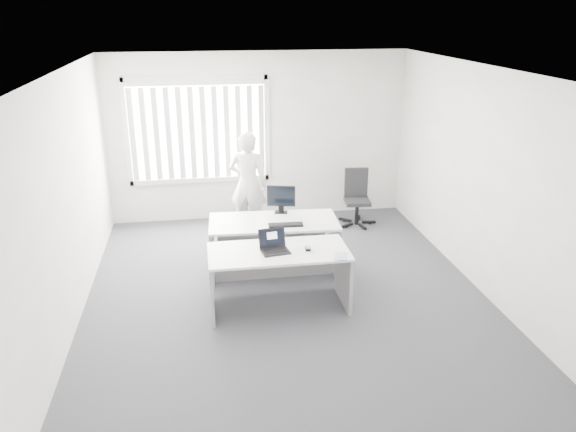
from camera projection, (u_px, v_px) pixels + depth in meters
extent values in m
plane|color=#54555C|center=(287.00, 296.00, 7.13)|extent=(6.00, 6.00, 0.00)
cube|color=white|center=(259.00, 137.00, 9.42)|extent=(5.00, 0.02, 2.80)
cube|color=white|center=(356.00, 324.00, 3.87)|extent=(5.00, 0.02, 2.80)
cube|color=white|center=(66.00, 203.00, 6.27)|extent=(0.02, 6.00, 2.80)
cube|color=white|center=(484.00, 182.00, 7.02)|extent=(0.02, 6.00, 2.80)
cube|color=silver|center=(287.00, 70.00, 6.15)|extent=(5.00, 6.00, 0.02)
cube|color=silver|center=(198.00, 131.00, 9.18)|extent=(2.32, 0.06, 1.76)
cube|color=white|center=(278.00, 252.00, 6.62)|extent=(1.66, 0.78, 0.03)
cube|color=#A0A0A3|center=(211.00, 285.00, 6.63)|extent=(0.04, 0.71, 0.72)
cube|color=#A0A0A3|center=(344.00, 276.00, 6.88)|extent=(0.04, 0.71, 0.72)
cube|color=white|center=(274.00, 222.00, 7.48)|extent=(1.75, 0.90, 0.03)
cube|color=#A0A0A3|center=(212.00, 251.00, 7.53)|extent=(0.08, 0.74, 0.75)
cube|color=#A0A0A3|center=(334.00, 246.00, 7.70)|extent=(0.08, 0.74, 0.75)
cylinder|color=black|center=(356.00, 222.00, 9.48)|extent=(0.59, 0.59, 0.07)
cylinder|color=black|center=(357.00, 213.00, 9.42)|extent=(0.06, 0.06, 0.41)
cube|color=black|center=(357.00, 201.00, 9.35)|extent=(0.45, 0.45, 0.06)
cube|color=black|center=(356.00, 182.00, 9.43)|extent=(0.39, 0.10, 0.49)
imported|color=silver|center=(248.00, 183.00, 8.86)|extent=(0.72, 0.61, 1.67)
cube|color=silver|center=(306.00, 251.00, 6.62)|extent=(0.34, 0.26, 0.00)
cube|color=white|center=(341.00, 256.00, 6.45)|extent=(0.21, 0.25, 0.01)
cube|color=black|center=(286.00, 225.00, 7.30)|extent=(0.46, 0.17, 0.02)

